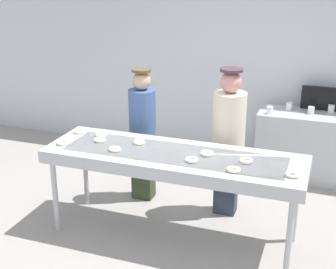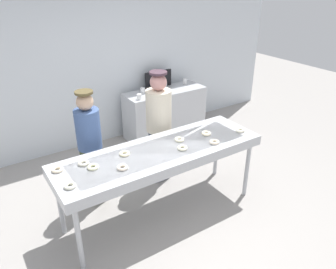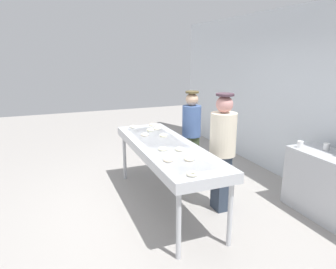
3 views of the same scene
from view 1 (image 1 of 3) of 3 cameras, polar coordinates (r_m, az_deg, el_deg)
name	(u,v)px [view 1 (image 1 of 3)]	position (r m, az deg, el deg)	size (l,w,h in m)	color
ground_plane	(173,235)	(4.96, 0.63, -12.17)	(16.00, 16.00, 0.00)	#9E9993
back_wall	(230,56)	(6.58, 7.49, 9.42)	(8.00, 0.12, 2.89)	silver
fryer_conveyor	(174,160)	(4.56, 0.68, -3.09)	(2.54, 0.79, 0.92)	#B7BABF
sugar_donut_0	(246,161)	(4.38, 9.51, -3.14)	(0.12, 0.12, 0.03)	#F5E4C2
sugar_donut_1	(234,170)	(4.18, 7.99, -4.25)	(0.12, 0.12, 0.03)	#F7E4C7
sugar_donut_2	(79,131)	(5.16, -10.79, 0.39)	(0.12, 0.12, 0.03)	#FBE7C4
sugar_donut_3	(292,175)	(4.18, 14.89, -4.74)	(0.12, 0.12, 0.03)	#EBE5C8
sugar_donut_4	(207,153)	(4.50, 4.75, -2.28)	(0.12, 0.12, 0.03)	#F3ECCA
sugar_donut_5	(192,160)	(4.35, 2.88, -3.06)	(0.12, 0.12, 0.03)	#F1ECCB
sugar_donut_6	(139,142)	(4.77, -3.52, -0.93)	(0.12, 0.12, 0.03)	#FEF3C5
sugar_donut_7	(115,149)	(4.61, -6.47, -1.77)	(0.12, 0.12, 0.03)	#F4E2C9
sugar_donut_8	(100,140)	(4.88, -8.29, -0.63)	(0.12, 0.12, 0.03)	#F4F3C3
sugar_donut_9	(101,135)	(5.01, -8.15, -0.05)	(0.12, 0.12, 0.03)	white
sugar_donut_10	(63,143)	(4.86, -12.70, -0.98)	(0.12, 0.12, 0.03)	white
worker_baker	(143,129)	(5.36, -3.11, 0.62)	(0.31, 0.31, 1.56)	#323D26
worker_assistant	(228,133)	(5.03, 7.37, 0.13)	(0.35, 0.35, 1.64)	#2A3444
prep_counter	(317,147)	(6.28, 17.67, -1.51)	(1.51, 0.55, 0.87)	#B7BABF
paper_cup_0	(331,108)	(6.29, 19.23, 3.01)	(0.08, 0.08, 0.09)	white
paper_cup_2	(311,110)	(6.14, 17.00, 2.86)	(0.08, 0.08, 0.09)	white
paper_cup_3	(270,110)	(6.01, 12.26, 2.92)	(0.08, 0.08, 0.09)	white
paper_cup_4	(289,106)	(6.24, 14.52, 3.36)	(0.08, 0.08, 0.09)	white
menu_display	(323,99)	(6.31, 18.34, 4.17)	(0.54, 0.04, 0.31)	black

